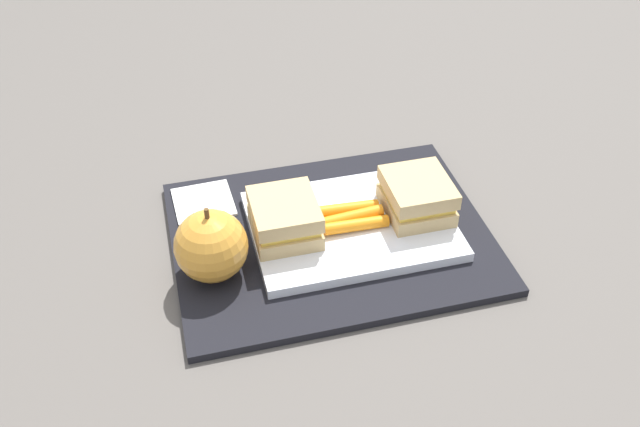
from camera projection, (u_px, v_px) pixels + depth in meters
name	position (u px, v px, depth m)	size (l,w,h in m)	color
ground_plane	(330.00, 239.00, 0.82)	(2.40, 2.40, 0.00)	#56514C
lunchbag_mat	(330.00, 236.00, 0.82)	(0.36, 0.28, 0.01)	black
food_tray	(351.00, 225.00, 0.81)	(0.23, 0.17, 0.01)	white
sandwich_half_left	(417.00, 196.00, 0.81)	(0.07, 0.08, 0.04)	tan
sandwich_half_right	(285.00, 218.00, 0.78)	(0.07, 0.08, 0.04)	tan
carrot_sticks_bundle	(351.00, 217.00, 0.80)	(0.08, 0.04, 0.02)	orange
apple	(211.00, 246.00, 0.74)	(0.08, 0.08, 0.09)	gold
paper_napkin	(203.00, 202.00, 0.85)	(0.07, 0.07, 0.00)	white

